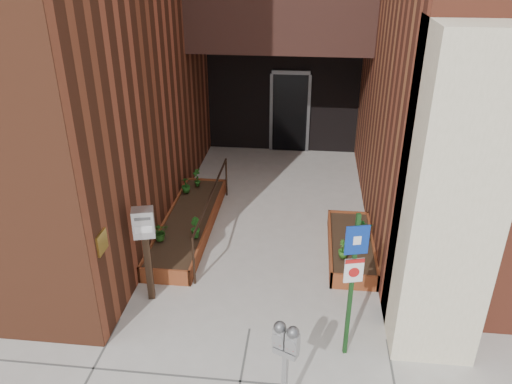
% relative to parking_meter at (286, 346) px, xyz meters
% --- Properties ---
extents(ground, '(80.00, 80.00, 0.00)m').
position_rel_parking_meter_xyz_m(ground, '(-0.59, 1.43, -1.08)').
color(ground, '#9E9991').
rests_on(ground, ground).
extents(planter_left, '(0.90, 3.60, 0.30)m').
position_rel_parking_meter_xyz_m(planter_left, '(-2.14, 4.13, -0.95)').
color(planter_left, brown).
rests_on(planter_left, ground).
extents(planter_right, '(0.80, 2.20, 0.30)m').
position_rel_parking_meter_xyz_m(planter_right, '(1.01, 3.63, -0.94)').
color(planter_right, brown).
rests_on(planter_right, ground).
extents(handrail, '(0.04, 3.34, 0.90)m').
position_rel_parking_meter_xyz_m(handrail, '(-1.64, 4.08, -0.33)').
color(handrail, black).
rests_on(handrail, ground).
extents(parking_meter, '(0.32, 0.23, 1.39)m').
position_rel_parking_meter_xyz_m(parking_meter, '(0.00, 0.00, 0.00)').
color(parking_meter, '#949396').
rests_on(parking_meter, ground).
extents(sign_post, '(0.30, 0.11, 2.22)m').
position_rel_parking_meter_xyz_m(sign_post, '(0.79, 1.10, 0.29)').
color(sign_post, '#163C17').
rests_on(sign_post, ground).
extents(payment_dropbox, '(0.37, 0.32, 1.62)m').
position_rel_parking_meter_xyz_m(payment_dropbox, '(-2.25, 1.99, 0.09)').
color(payment_dropbox, black).
rests_on(payment_dropbox, ground).
extents(shrub_left_a, '(0.41, 0.41, 0.34)m').
position_rel_parking_meter_xyz_m(shrub_left_a, '(-2.44, 3.25, -0.61)').
color(shrub_left_a, '#215117').
rests_on(shrub_left_a, planter_left).
extents(shrub_left_b, '(0.29, 0.29, 0.38)m').
position_rel_parking_meter_xyz_m(shrub_left_b, '(-1.84, 3.43, -0.59)').
color(shrub_left_b, '#1D5518').
rests_on(shrub_left_b, planter_left).
extents(shrub_left_c, '(0.25, 0.25, 0.34)m').
position_rel_parking_meter_xyz_m(shrub_left_c, '(-2.44, 5.20, -0.61)').
color(shrub_left_c, '#1A5217').
rests_on(shrub_left_c, planter_left).
extents(shrub_left_d, '(0.30, 0.30, 0.41)m').
position_rel_parking_meter_xyz_m(shrub_left_d, '(-2.27, 5.53, -0.57)').
color(shrub_left_d, '#1F5A19').
rests_on(shrub_left_d, planter_left).
extents(shrub_right_a, '(0.26, 0.26, 0.32)m').
position_rel_parking_meter_xyz_m(shrub_right_a, '(0.83, 3.04, -0.62)').
color(shrub_right_a, '#2A5F1B').
rests_on(shrub_right_a, planter_right).
extents(shrub_right_b, '(0.24, 0.24, 0.33)m').
position_rel_parking_meter_xyz_m(shrub_right_b, '(1.23, 3.36, -0.61)').
color(shrub_right_b, '#265D1A').
rests_on(shrub_right_b, planter_right).
extents(shrub_right_c, '(0.33, 0.33, 0.33)m').
position_rel_parking_meter_xyz_m(shrub_right_c, '(1.26, 3.76, -0.61)').
color(shrub_right_c, '#1A5D20').
rests_on(shrub_right_c, planter_right).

